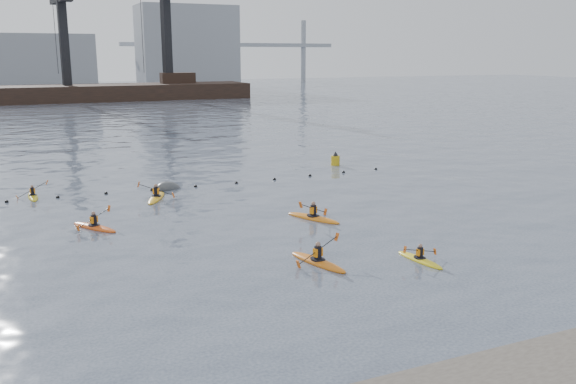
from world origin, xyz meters
name	(u,v)px	position (x,y,z in m)	size (l,w,h in m)	color
ground	(336,308)	(0.00, 0.00, 0.00)	(400.00, 400.00, 0.00)	#374050
float_line	(173,188)	(-0.50, 22.53, 0.03)	(33.24, 0.73, 0.24)	black
barge_pier	(67,92)	(-0.22, 110.00, 1.89)	(72.00, 19.30, 29.50)	black
skyline	(61,54)	(2.23, 150.27, 9.25)	(141.00, 28.00, 22.00)	gray
kayaker_0	(318,261)	(1.58, 4.61, 0.11)	(2.39, 3.59, 1.32)	#CD6513
kayaker_1	(420,259)	(5.89, 3.04, 0.09)	(1.91, 2.87, 0.94)	yellow
kayaker_2	(94,226)	(-6.73, 14.45, 0.10)	(2.32, 3.12, 1.16)	#D24B13
kayaker_3	(156,197)	(-2.25, 19.88, 0.11)	(2.19, 3.40, 1.24)	gold
kayaker_4	(313,217)	(4.71, 11.34, 0.11)	(2.30, 3.54, 1.36)	orange
kayaker_5	(33,196)	(-9.45, 23.55, 0.09)	(2.03, 2.91, 1.16)	gold
mooring_buoy	(169,189)	(-0.85, 22.50, 0.00)	(2.00, 1.18, 1.00)	#3F4144
nav_buoy	(335,160)	(14.00, 25.86, 0.40)	(0.73, 0.73, 1.32)	#B8A912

